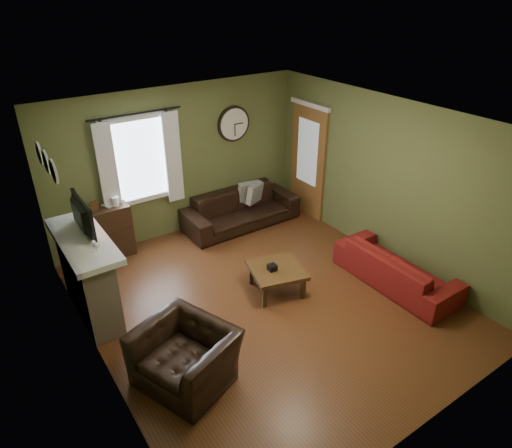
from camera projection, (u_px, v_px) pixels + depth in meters
floor at (266, 301)px, 6.55m from camera, size 4.60×5.20×0.00m
ceiling at (268, 123)px, 5.31m from camera, size 4.60×5.20×0.00m
wall_left at (89, 280)px, 4.79m from camera, size 0.00×5.20×2.60m
wall_right at (387, 182)px, 7.07m from camera, size 0.00×5.20×2.60m
wall_back at (179, 162)px, 7.82m from camera, size 4.60×0.00×2.60m
wall_front at (437, 335)px, 4.05m from camera, size 4.60×0.00×2.60m
fireplace at (88, 279)px, 6.08m from camera, size 0.40×1.40×1.10m
firebox at (105, 289)px, 6.30m from camera, size 0.04×0.60×0.55m
mantel at (83, 240)px, 5.81m from camera, size 0.58×1.60×0.08m
tv at (78, 221)px, 5.83m from camera, size 0.08×0.60×0.35m
tv_screen at (83, 215)px, 5.84m from camera, size 0.02×0.62×0.36m
medallion_left at (54, 171)px, 4.93m from camera, size 0.28×0.28×0.03m
medallion_mid at (46, 162)px, 5.18m from camera, size 0.28×0.28×0.03m
medallion_right at (39, 153)px, 5.43m from camera, size 0.28×0.28×0.03m
window_pane at (139, 160)px, 7.36m from camera, size 1.00×0.02×1.30m
curtain_rod at (135, 114)px, 6.92m from camera, size 0.03×0.03×1.50m
curtain_left at (108, 172)px, 7.04m from camera, size 0.28×0.04×1.55m
curtain_right at (173, 158)px, 7.58m from camera, size 0.28×0.04×1.55m
wall_clock at (234, 124)px, 8.09m from camera, size 0.64×0.06×0.64m
door at (308, 162)px, 8.52m from camera, size 0.05×0.90×2.10m
bookshelf at (109, 233)px, 7.39m from camera, size 0.75×0.32×0.89m
book at (104, 203)px, 7.17m from camera, size 0.21×0.24×0.02m
sofa_brown at (241, 209)px, 8.44m from camera, size 2.16×0.84×0.63m
pillow_left at (255, 193)px, 8.50m from camera, size 0.39×0.24×0.37m
pillow_right at (249, 192)px, 8.53m from camera, size 0.42×0.18×0.41m
sofa_red at (396, 268)px, 6.80m from camera, size 0.75×1.92×0.56m
armchair at (185, 356)px, 5.13m from camera, size 1.23×1.30×0.68m
coffee_table at (276, 279)px, 6.68m from camera, size 0.91×0.91×0.39m
tissue_box at (272, 270)px, 6.54m from camera, size 0.12×0.12×0.09m
wine_glass_a at (97, 251)px, 5.31m from camera, size 0.07×0.07×0.21m
wine_glass_b at (94, 248)px, 5.41m from camera, size 0.07×0.07×0.19m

